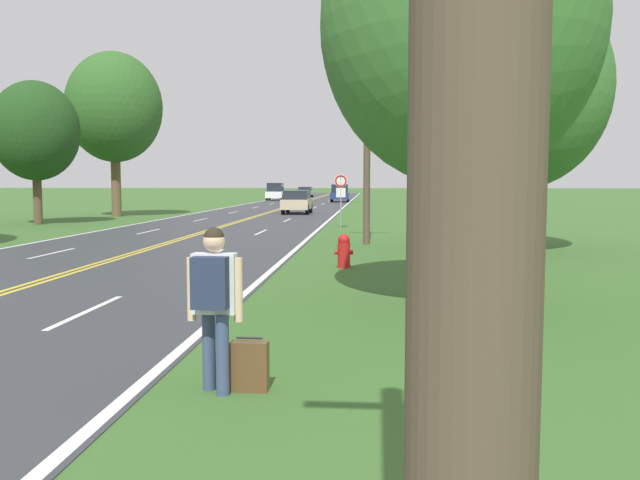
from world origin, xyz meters
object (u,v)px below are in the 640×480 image
object	(u,v)px
fire_hydrant	(344,251)
car_white_van_mid_near	(275,191)
tree_mid_treeline	(114,108)
hitchhiker_person	(214,293)
tree_left_verge	(520,88)
car_dark_blue_suv_approaching	(340,193)
tree_behind_sign	(35,131)
tree_right_cluster	(460,25)
traffic_sign	(341,188)
car_champagne_suv_nearest	(297,201)
suitcase	(250,366)
car_silver_hatchback_mid_far	(305,192)

from	to	relation	value
fire_hydrant	car_white_van_mid_near	bearing A→B (deg)	100.00
car_white_van_mid_near	fire_hydrant	bearing A→B (deg)	-171.78
tree_mid_treeline	car_white_van_mid_near	size ratio (longest dim) A/B	2.56
tree_mid_treeline	hitchhiker_person	bearing A→B (deg)	-67.23
tree_left_verge	car_dark_blue_suv_approaching	world-z (taller)	tree_left_verge
tree_behind_sign	car_white_van_mid_near	bearing A→B (deg)	82.27
hitchhiker_person	car_white_van_mid_near	bearing A→B (deg)	9.88
hitchhiker_person	tree_mid_treeline	distance (m)	37.77
tree_left_verge	car_white_van_mid_near	world-z (taller)	tree_left_verge
tree_right_cluster	car_dark_blue_suv_approaching	bearing A→B (deg)	94.82
traffic_sign	car_dark_blue_suv_approaching	distance (m)	40.30
traffic_sign	tree_left_verge	world-z (taller)	tree_left_verge
tree_right_cluster	tree_behind_sign	bearing A→B (deg)	130.84
tree_mid_treeline	traffic_sign	bearing A→B (deg)	-33.36
fire_hydrant	traffic_sign	xyz separation A→B (m)	(-0.78, 14.33, 1.47)
tree_behind_sign	car_dark_blue_suv_approaching	xyz separation A→B (m)	(13.68, 38.35, -3.81)
tree_mid_treeline	car_champagne_suv_nearest	size ratio (longest dim) A/B	2.42
tree_mid_treeline	car_champagne_suv_nearest	world-z (taller)	tree_mid_treeline
fire_hydrant	car_white_van_mid_near	world-z (taller)	car_white_van_mid_near
suitcase	car_dark_blue_suv_approaching	bearing A→B (deg)	4.10
tree_right_cluster	hitchhiker_person	bearing A→B (deg)	-121.74
tree_mid_treeline	car_white_van_mid_near	bearing A→B (deg)	82.47
car_champagne_suv_nearest	tree_left_verge	bearing A→B (deg)	21.64
car_champagne_suv_nearest	tree_mid_treeline	bearing A→B (deg)	-67.16
suitcase	tree_behind_sign	xyz separation A→B (m)	(-15.98, 26.61, 4.51)
suitcase	traffic_sign	xyz separation A→B (m)	(-0.24, 24.72, 1.65)
traffic_sign	tree_right_cluster	distance (m)	20.24
hitchhiker_person	tree_left_verge	world-z (taller)	tree_left_verge
car_dark_blue_suv_approaching	car_silver_hatchback_mid_far	bearing A→B (deg)	-164.54
traffic_sign	tree_mid_treeline	xyz separation A→B (m)	(-14.57, 9.59, 4.85)
suitcase	car_white_van_mid_near	world-z (taller)	car_white_van_mid_near
tree_right_cluster	car_champagne_suv_nearest	world-z (taller)	tree_right_cluster
suitcase	tree_mid_treeline	size ratio (longest dim) A/B	0.06
tree_behind_sign	car_silver_hatchback_mid_far	size ratio (longest dim) A/B	2.03
hitchhiker_person	tree_right_cluster	size ratio (longest dim) A/B	0.23
tree_mid_treeline	car_silver_hatchback_mid_far	bearing A→B (deg)	82.18
suitcase	car_dark_blue_suv_approaching	distance (m)	65.01
tree_behind_sign	car_silver_hatchback_mid_far	xyz separation A→B (m)	(8.03, 57.57, -4.01)
tree_left_verge	tree_right_cluster	size ratio (longest dim) A/B	1.09
traffic_sign	car_white_van_mid_near	distance (m)	46.75
fire_hydrant	tree_left_verge	world-z (taller)	tree_left_verge
car_champagne_suv_nearest	fire_hydrant	bearing A→B (deg)	8.49
car_white_van_mid_near	car_silver_hatchback_mid_far	bearing A→B (deg)	-10.36
fire_hydrant	car_silver_hatchback_mid_far	world-z (taller)	car_silver_hatchback_mid_far
car_silver_hatchback_mid_far	tree_mid_treeline	bearing A→B (deg)	173.50
traffic_sign	car_silver_hatchback_mid_far	world-z (taller)	traffic_sign
traffic_sign	tree_left_verge	bearing A→B (deg)	-58.37
hitchhiker_person	fire_hydrant	bearing A→B (deg)	-2.84
traffic_sign	tree_left_verge	xyz separation A→B (m)	(6.09, -9.88, 3.22)
tree_mid_treeline	tree_right_cluster	xyz separation A→B (m)	(17.57, -29.39, -1.87)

